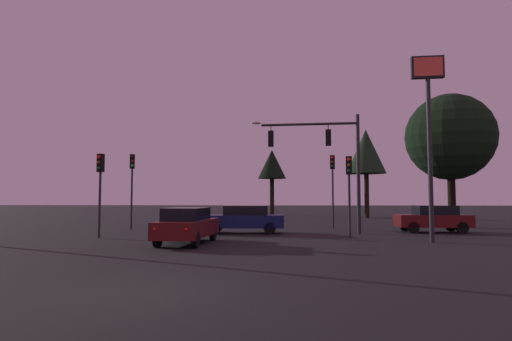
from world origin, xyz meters
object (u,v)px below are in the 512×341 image
(traffic_light_median, at_px, (132,176))
(traffic_light_far_side, at_px, (349,180))
(car_nearside_lane, at_px, (187,225))
(tree_left_far, at_px, (272,165))
(tree_center_horizon, at_px, (366,152))
(store_sign_illuminated, at_px, (429,107))
(traffic_light_corner_right, at_px, (100,178))
(car_crossing_right, at_px, (433,218))
(traffic_signal_mast_arm, at_px, (326,151))
(car_crossing_left, at_px, (243,219))
(tree_behind_sign, at_px, (450,137))
(traffic_light_corner_left, at_px, (333,177))

(traffic_light_median, distance_m, traffic_light_far_side, 13.54)
(car_nearside_lane, height_order, tree_left_far, tree_left_far)
(car_nearside_lane, relative_size, tree_center_horizon, 0.52)
(car_nearside_lane, height_order, store_sign_illuminated, store_sign_illuminated)
(traffic_light_corner_right, height_order, car_crossing_right, traffic_light_corner_right)
(traffic_signal_mast_arm, xyz_separation_m, store_sign_illuminated, (4.04, -4.49, 1.42))
(car_crossing_left, relative_size, tree_behind_sign, 0.51)
(car_nearside_lane, bearing_deg, traffic_light_median, 123.54)
(traffic_light_corner_left, relative_size, car_crossing_right, 1.17)
(traffic_signal_mast_arm, distance_m, tree_center_horizon, 19.73)
(traffic_signal_mast_arm, height_order, traffic_light_corner_right, traffic_signal_mast_arm)
(traffic_light_far_side, bearing_deg, car_crossing_right, 33.73)
(traffic_light_corner_left, bearing_deg, tree_behind_sign, 10.90)
(car_crossing_right, relative_size, tree_left_far, 0.54)
(traffic_signal_mast_arm, xyz_separation_m, traffic_light_corner_left, (0.81, 4.02, -1.21))
(store_sign_illuminated, distance_m, tree_behind_sign, 11.18)
(store_sign_illuminated, bearing_deg, car_crossing_left, 152.89)
(store_sign_illuminated, bearing_deg, tree_center_horizon, 85.40)
(traffic_light_far_side, bearing_deg, car_crossing_left, 156.59)
(traffic_light_far_side, xyz_separation_m, car_crossing_left, (-5.44, 2.35, -2.05))
(car_crossing_right, distance_m, store_sign_illuminated, 7.84)
(car_nearside_lane, bearing_deg, traffic_light_corner_right, 153.72)
(car_crossing_right, distance_m, tree_left_far, 25.27)
(traffic_signal_mast_arm, xyz_separation_m, traffic_light_corner_right, (-11.40, -3.23, -1.61))
(car_crossing_left, height_order, store_sign_illuminated, store_sign_illuminated)
(traffic_signal_mast_arm, distance_m, car_crossing_right, 7.18)
(traffic_light_far_side, distance_m, tree_left_far, 26.86)
(car_crossing_left, bearing_deg, store_sign_illuminated, -27.11)
(car_crossing_left, xyz_separation_m, tree_left_far, (1.07, 24.00, 4.88))
(tree_behind_sign, bearing_deg, car_crossing_left, -157.31)
(traffic_signal_mast_arm, relative_size, traffic_light_corner_left, 1.39)
(car_crossing_left, bearing_deg, traffic_light_corner_left, 37.04)
(tree_left_far, bearing_deg, car_crossing_left, -92.56)
(tree_left_far, distance_m, tree_center_horizon, 10.82)
(car_crossing_right, height_order, tree_left_far, tree_left_far)
(traffic_light_corner_left, height_order, tree_left_far, tree_left_far)
(traffic_light_corner_left, distance_m, store_sign_illuminated, 9.48)
(traffic_light_corner_left, relative_size, traffic_light_median, 1.01)
(store_sign_illuminated, xyz_separation_m, tree_center_horizon, (1.87, 23.21, 0.56))
(traffic_light_corner_right, bearing_deg, traffic_light_corner_left, 30.69)
(traffic_light_corner_right, height_order, tree_left_far, tree_left_far)
(traffic_light_median, xyz_separation_m, car_nearside_lane, (5.32, -8.02, -2.50))
(traffic_signal_mast_arm, height_order, tree_center_horizon, tree_center_horizon)
(tree_behind_sign, xyz_separation_m, tree_center_horizon, (-2.99, 13.14, 0.48))
(traffic_light_median, relative_size, traffic_light_far_side, 1.17)
(store_sign_illuminated, height_order, tree_center_horizon, tree_center_horizon)
(traffic_light_corner_right, distance_m, car_nearside_lane, 5.86)
(tree_behind_sign, distance_m, tree_left_far, 22.17)
(traffic_signal_mast_arm, height_order, car_nearside_lane, traffic_signal_mast_arm)
(traffic_light_median, bearing_deg, car_crossing_right, -4.21)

